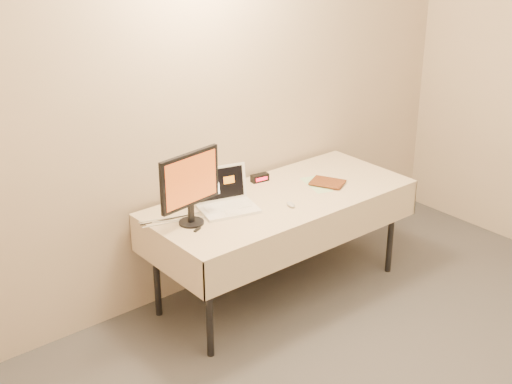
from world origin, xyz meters
TOP-DOWN VIEW (x-y plane):
  - back_wall at (0.00, 2.50)m, footprint 4.00×0.10m
  - table at (0.00, 2.05)m, footprint 1.86×0.81m
  - laptop at (-0.39, 2.14)m, footprint 0.42×0.38m
  - monitor at (-0.70, 2.08)m, footprint 0.45×0.18m
  - book at (0.32, 1.96)m, footprint 0.16×0.09m
  - alarm_clock at (0.06, 2.34)m, footprint 0.13×0.07m
  - clicker at (-0.05, 1.89)m, footprint 0.07×0.10m
  - paper_form at (0.33, 2.04)m, footprint 0.21×0.32m
  - usb_dongle at (-0.73, 1.98)m, footprint 0.06×0.04m

SIDE VIEW (x-z plane):
  - table at x=0.00m, z-range 0.31..1.05m
  - paper_form at x=0.33m, z-range 0.74..0.74m
  - usb_dongle at x=-0.73m, z-range 0.74..0.75m
  - clicker at x=-0.05m, z-range 0.74..0.76m
  - alarm_clock at x=0.06m, z-range 0.74..0.79m
  - laptop at x=-0.39m, z-range 0.67..0.92m
  - book at x=0.32m, z-range 0.74..0.97m
  - monitor at x=-0.70m, z-range 0.78..1.24m
  - back_wall at x=0.00m, z-range 0.00..2.70m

